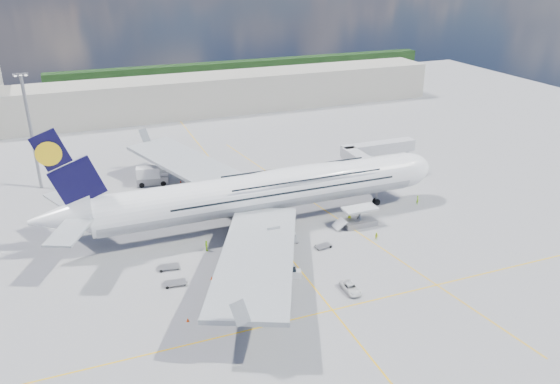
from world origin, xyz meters
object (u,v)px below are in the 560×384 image
object	(u,v)px
crew_wing	(207,246)
crew_van	(349,218)
airliner	(264,191)
dolly_nose_near	(289,238)
dolly_row_b	(264,270)
cone_nose	(384,188)
cone_wing_left_outer	(181,181)
catering_truck_inner	(215,181)
crew_tug	(273,283)
cone_wing_right_outer	(188,320)
jet_bridge	(372,154)
crew_nose	(418,200)
dolly_row_a	(169,267)
crew_loader	(377,236)
service_van	(351,288)
cargo_loader	(358,219)
dolly_row_c	(267,244)
light_mast	(31,131)
cone_wing_left_inner	(165,194)
dolly_back	(175,283)
cone_tail	(74,237)
cone_wing_right_inner	(212,278)
baggage_tug	(293,273)
dolly_nose_far	(323,246)
catering_truck_outer	(152,177)

from	to	relation	value
crew_wing	crew_van	bearing A→B (deg)	-90.25
airliner	dolly_nose_near	distance (m)	10.76
airliner	dolly_row_b	xyz separation A→B (m)	(-6.30, -17.21, -5.95)
cone_nose	cone_wing_left_outer	world-z (taller)	cone_nose
catering_truck_inner	crew_tug	world-z (taller)	catering_truck_inner
airliner	cone_wing_right_outer	size ratio (longest dim) A/B	139.09
jet_bridge	crew_van	world-z (taller)	jet_bridge
crew_nose	cone_wing_left_outer	distance (m)	52.71
dolly_row_a	cone_wing_left_outer	xyz separation A→B (m)	(9.61, 36.62, -0.13)
dolly_row_a	dolly_nose_near	xyz separation A→B (m)	(21.75, 0.86, 0.73)
crew_loader	service_van	bearing A→B (deg)	-99.13
dolly_nose_near	catering_truck_inner	bearing A→B (deg)	109.55
cone_wing_left_outer	crew_tug	bearing A→B (deg)	-84.68
cargo_loader	dolly_nose_near	distance (m)	15.23
dolly_row_c	light_mast	bearing A→B (deg)	134.64
crew_wing	cone_wing_left_inner	distance (m)	27.15
dolly_back	cone_wing_left_inner	world-z (taller)	cone_wing_left_inner
cone_tail	crew_wing	bearing A→B (deg)	-31.44
jet_bridge	cone_nose	distance (m)	8.01
dolly_row_c	dolly_back	world-z (taller)	dolly_row_c
crew_nose	cone_tail	distance (m)	67.97
dolly_back	crew_tug	world-z (taller)	crew_tug
crew_van	airliner	bearing A→B (deg)	25.98
crew_tug	cone_wing_left_outer	size ratio (longest dim) A/B	3.03
crew_loader	crew_tug	xyz separation A→B (m)	(-22.92, -7.74, 0.02)
cargo_loader	crew_wing	size ratio (longest dim) A/B	4.28
jet_bridge	crew_loader	size ratio (longest dim) A/B	12.11
crew_nose	cone_wing_right_outer	bearing A→B (deg)	148.41
dolly_row_b	cone_wing_right_inner	distance (m)	8.39
light_mast	baggage_tug	world-z (taller)	light_mast
light_mast	dolly_row_a	world-z (taller)	light_mast
dolly_row_c	cone_wing_left_inner	size ratio (longest dim) A/B	6.32
crew_loader	cone_nose	distance (m)	24.33
crew_van	cargo_loader	bearing A→B (deg)	173.10
dolly_nose_far	crew_van	size ratio (longest dim) A/B	1.68
service_van	airliner	bearing A→B (deg)	100.22
light_mast	crew_nose	xyz separation A→B (m)	(73.03, -38.04, -12.25)
crew_van	cone_wing_left_outer	world-z (taller)	crew_van
crew_loader	dolly_nose_far	bearing A→B (deg)	-151.79
cone_nose	crew_wing	bearing A→B (deg)	-163.68
dolly_row_c	catering_truck_inner	world-z (taller)	catering_truck_inner
catering_truck_inner	crew_tug	bearing A→B (deg)	-122.66
baggage_tug	light_mast	bearing A→B (deg)	142.53
jet_bridge	catering_truck_inner	size ratio (longest dim) A/B	2.86
dolly_nose_near	catering_truck_outer	xyz separation A→B (m)	(-18.28, 36.68, 0.89)
catering_truck_inner	crew_wing	distance (m)	28.43
dolly_row_c	dolly_nose_near	size ratio (longest dim) A/B	0.98
airliner	dolly_nose_far	xyz separation A→B (m)	(6.53, -12.64, -6.53)
crew_tug	crew_wing	bearing A→B (deg)	134.49
crew_nose	cone_nose	distance (m)	9.77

